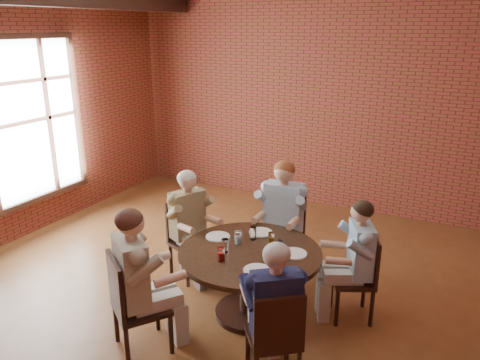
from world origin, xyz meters
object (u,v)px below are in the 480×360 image
at_px(diner_c, 191,226).
at_px(diner_e, 274,314).
at_px(diner_b, 282,219).
at_px(chair_e, 276,336).
at_px(dining_table, 250,270).
at_px(chair_d, 130,301).
at_px(chair_b, 284,230).
at_px(smartphone, 250,270).
at_px(diner_a, 354,261).
at_px(chair_c, 187,235).
at_px(chair_a, 361,274).
at_px(diner_d, 140,281).

height_order(diner_c, diner_e, diner_c).
bearing_deg(diner_b, chair_e, -72.34).
distance_m(dining_table, chair_e, 1.06).
relative_size(diner_b, chair_d, 1.44).
distance_m(chair_b, diner_c, 1.15).
height_order(diner_b, smartphone, diner_b).
height_order(diner_a, chair_d, diner_a).
height_order(dining_table, smartphone, smartphone).
relative_size(diner_a, diner_b, 0.91).
bearing_deg(chair_e, chair_b, -107.38).
bearing_deg(diner_c, diner_b, -35.40).
xyz_separation_m(chair_c, chair_d, (0.34, -1.46, 0.02)).
xyz_separation_m(diner_b, chair_d, (-0.67, -2.00, -0.18)).
distance_m(chair_a, diner_a, 0.17).
xyz_separation_m(chair_a, diner_b, (-1.08, 0.50, 0.21)).
distance_m(dining_table, smartphone, 0.45).
height_order(dining_table, diner_b, diner_b).
bearing_deg(dining_table, diner_e, -52.56).
xyz_separation_m(chair_d, smartphone, (0.90, 0.66, 0.23)).
distance_m(chair_a, diner_c, 2.02).
relative_size(chair_b, chair_d, 1.00).
bearing_deg(chair_c, diner_a, -66.79).
bearing_deg(chair_c, diner_d, -141.01).
height_order(diner_a, diner_e, diner_e).
xyz_separation_m(chair_c, diner_e, (1.66, -1.22, 0.15)).
relative_size(chair_c, diner_e, 0.71).
distance_m(diner_a, diner_c, 1.94).
bearing_deg(chair_c, chair_d, -143.94).
height_order(dining_table, chair_d, chair_d).
bearing_deg(diner_d, chair_b, -71.11).
height_order(chair_b, chair_e, chair_b).
distance_m(diner_b, chair_c, 1.16).
height_order(chair_c, diner_e, diner_e).
bearing_deg(diner_e, diner_b, -107.27).
bearing_deg(chair_b, diner_b, -90.00).
relative_size(diner_a, smartphone, 9.11).
bearing_deg(dining_table, chair_b, 93.23).
bearing_deg(dining_table, chair_e, -52.56).
bearing_deg(smartphone, diner_b, 89.77).
height_order(chair_c, smartphone, chair_c).
xyz_separation_m(diner_c, chair_d, (0.26, -1.43, -0.14)).
xyz_separation_m(diner_a, smartphone, (-0.78, -0.81, 0.11)).
relative_size(diner_c, diner_d, 0.94).
bearing_deg(dining_table, diner_c, 157.04).
height_order(chair_d, chair_e, chair_d).
distance_m(diner_d, chair_e, 1.33).
bearing_deg(chair_d, chair_e, -137.20).
bearing_deg(diner_e, chair_e, 90.00).
bearing_deg(chair_c, diner_c, -90.00).
bearing_deg(diner_a, chair_b, -147.41).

